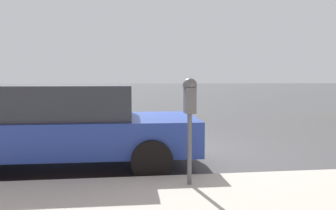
# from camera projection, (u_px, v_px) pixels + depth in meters

# --- Properties ---
(ground_plane) EXTENTS (220.00, 220.00, 0.00)m
(ground_plane) POSITION_uv_depth(u_px,v_px,m) (158.00, 152.00, 7.00)
(ground_plane) COLOR #424244
(parking_meter) EXTENTS (0.21, 0.19, 1.43)m
(parking_meter) POSITION_uv_depth(u_px,v_px,m) (190.00, 104.00, 4.33)
(parking_meter) COLOR #4C5156
(parking_meter) RESTS_ON sidewalk
(car_blue) EXTENTS (2.06, 4.34, 1.45)m
(car_blue) POSITION_uv_depth(u_px,v_px,m) (69.00, 125.00, 5.68)
(car_blue) COLOR navy
(car_blue) RESTS_ON ground_plane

